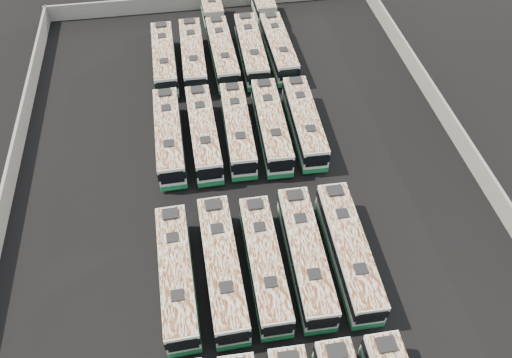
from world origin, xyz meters
name	(u,v)px	position (x,y,z in m)	size (l,w,h in m)	color
ground	(251,205)	(0.00, 0.00, 0.00)	(140.00, 140.00, 0.00)	black
perimeter_wall	(251,197)	(0.00, 0.00, 1.10)	(45.20, 73.20, 2.20)	slate
bus_midfront_far_left	(177,275)	(-7.14, -7.53, 1.74)	(2.82, 12.14, 3.41)	silver
bus_midfront_left	(222,267)	(-3.51, -7.40, 1.80)	(2.87, 12.57, 3.53)	silver
bus_midfront_center	(265,263)	(-0.09, -7.55, 1.72)	(2.56, 11.94, 3.36)	silver
bus_midfront_right	(306,255)	(3.35, -7.37, 1.78)	(2.89, 12.42, 3.48)	silver
bus_midfront_far_right	(348,250)	(6.94, -7.48, 1.79)	(2.81, 12.47, 3.50)	silver
bus_midback_far_left	(169,136)	(-7.05, 8.75, 1.76)	(2.69, 12.20, 3.43)	silver
bus_midback_left	(204,133)	(-3.57, 8.66, 1.76)	(2.78, 12.23, 3.43)	silver
bus_midback_center	(238,129)	(-0.06, 8.77, 1.73)	(2.81, 12.06, 3.38)	silver
bus_midback_right	(271,126)	(3.41, 8.64, 1.77)	(2.89, 12.33, 3.46)	silver
bus_midback_far_right	(304,122)	(6.91, 8.68, 1.74)	(2.84, 12.10, 3.39)	silver
bus_back_far_left	(164,59)	(-7.00, 22.38, 1.73)	(2.67, 12.05, 3.39)	silver
bus_back_left	(193,56)	(-3.60, 22.33, 1.78)	(2.77, 12.41, 3.49)	silver
bus_back_center	(219,38)	(-0.14, 25.63, 1.77)	(2.99, 19.11, 3.46)	silver
bus_back_right	(251,50)	(3.44, 22.39, 1.80)	(2.81, 12.50, 3.51)	silver
bus_back_far_right	(273,33)	(6.80, 25.68, 1.73)	(2.78, 18.70, 3.39)	silver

